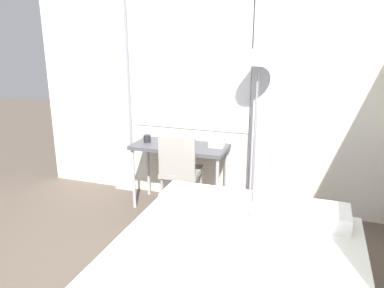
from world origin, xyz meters
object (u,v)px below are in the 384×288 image
(desk, at_px, (180,152))
(book, at_px, (180,143))
(telephone, at_px, (217,142))
(mug, at_px, (147,139))
(standing_lamp, at_px, (258,72))
(desk_chair, at_px, (180,169))

(desk, xyz_separation_m, book, (-0.00, 0.02, 0.09))
(telephone, distance_m, mug, 0.79)
(standing_lamp, height_order, telephone, standing_lamp)
(standing_lamp, distance_m, book, 1.14)
(desk_chair, relative_size, standing_lamp, 0.49)
(desk_chair, relative_size, telephone, 5.01)
(desk_chair, distance_m, standing_lamp, 1.27)
(book, bearing_deg, desk_chair, -69.67)
(desk, xyz_separation_m, standing_lamp, (0.81, 0.02, 0.89))
(desk_chair, relative_size, mug, 11.07)
(book, height_order, mug, mug)
(telephone, bearing_deg, book, -172.42)
(standing_lamp, bearing_deg, mug, -178.61)
(desk, xyz_separation_m, telephone, (0.40, 0.07, 0.13))
(telephone, bearing_deg, desk, -169.79)
(book, bearing_deg, telephone, 7.58)
(standing_lamp, relative_size, telephone, 10.19)
(desk_chair, relative_size, book, 2.70)
(standing_lamp, distance_m, telephone, 0.86)
(standing_lamp, bearing_deg, telephone, 172.20)
(telephone, bearing_deg, standing_lamp, -7.80)
(desk, relative_size, mug, 12.64)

